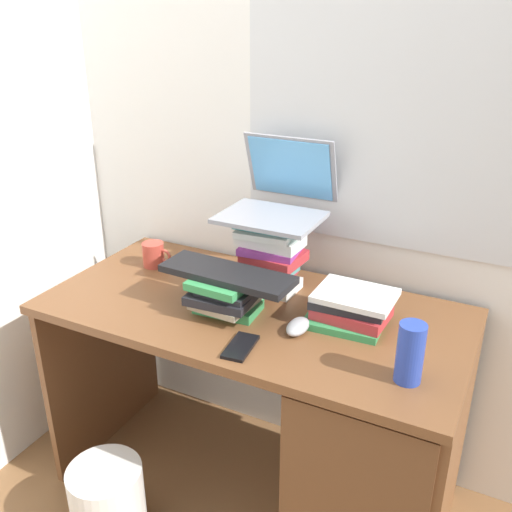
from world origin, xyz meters
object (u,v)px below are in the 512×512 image
object	(u,v)px
desk	(345,431)
laptop	(279,196)
book_stack_side	(350,309)
keyboard	(227,274)
computer_mouse	(298,326)
mug	(154,254)
book_stack_tall	(270,253)
cell_phone	(240,347)
water_bottle	(410,353)
wastebasket	(108,502)
book_stack_keyboard_riser	(226,294)

from	to	relation	value
desk	laptop	world-z (taller)	laptop
book_stack_side	keyboard	xyz separation A→B (m)	(-0.36, -0.10, 0.08)
computer_mouse	desk	bearing A→B (deg)	16.98
book_stack_side	computer_mouse	size ratio (longest dim) A/B	2.45
book_stack_side	mug	distance (m)	0.77
laptop	book_stack_tall	bearing A→B (deg)	-89.84
desk	mug	distance (m)	0.91
book_stack_side	keyboard	size ratio (longest dim) A/B	0.61
desk	mug	bearing A→B (deg)	170.00
book_stack_side	cell_phone	size ratio (longest dim) A/B	1.87
water_bottle	cell_phone	size ratio (longest dim) A/B	1.21
keyboard	computer_mouse	world-z (taller)	keyboard
water_bottle	wastebasket	bearing A→B (deg)	-164.91
cell_phone	book_stack_side	bearing A→B (deg)	43.42
wastebasket	computer_mouse	bearing A→B (deg)	31.93
wastebasket	keyboard	bearing A→B (deg)	50.48
cell_phone	wastebasket	xyz separation A→B (m)	(-0.41, -0.17, -0.63)
laptop	water_bottle	bearing A→B (deg)	-34.88
keyboard	book_stack_keyboard_riser	bearing A→B (deg)	-141.74
laptop	keyboard	bearing A→B (deg)	-99.32
book_stack_tall	cell_phone	xyz separation A→B (m)	(0.09, -0.38, -0.12)
keyboard	cell_phone	xyz separation A→B (m)	(0.13, -0.17, -0.13)
laptop	wastebasket	bearing A→B (deg)	-117.90
book_stack_side	keyboard	distance (m)	0.38
mug	wastebasket	size ratio (longest dim) A/B	0.42
book_stack_tall	water_bottle	xyz separation A→B (m)	(0.54, -0.31, -0.05)
mug	book_stack_keyboard_riser	bearing A→B (deg)	-23.70
keyboard	cell_phone	size ratio (longest dim) A/B	3.09
desk	computer_mouse	distance (m)	0.40
mug	water_bottle	distance (m)	1.03
water_bottle	computer_mouse	bearing A→B (deg)	165.05
desk	mug	xyz separation A→B (m)	(-0.81, 0.14, 0.39)
book_stack_side	computer_mouse	distance (m)	0.17
book_stack_side	book_stack_tall	bearing A→B (deg)	161.51
wastebasket	laptop	bearing A→B (deg)	62.10
desk	book_stack_keyboard_riser	distance (m)	0.57
water_bottle	book_stack_keyboard_riser	bearing A→B (deg)	170.16
book_stack_side	cell_phone	distance (m)	0.36
laptop	computer_mouse	world-z (taller)	laptop
desk	laptop	size ratio (longest dim) A/B	4.15
desk	laptop	bearing A→B (deg)	145.85
computer_mouse	book_stack_tall	bearing A→B (deg)	131.70
desk	cell_phone	world-z (taller)	cell_phone
book_stack_keyboard_riser	mug	world-z (taller)	book_stack_keyboard_riser
desk	cell_phone	bearing A→B (deg)	-142.58
computer_mouse	book_stack_side	bearing A→B (deg)	44.06
book_stack_tall	cell_phone	world-z (taller)	book_stack_tall
laptop	wastebasket	distance (m)	1.15
computer_mouse	wastebasket	distance (m)	0.88
book_stack_keyboard_riser	wastebasket	xyz separation A→B (m)	(-0.27, -0.33, -0.68)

